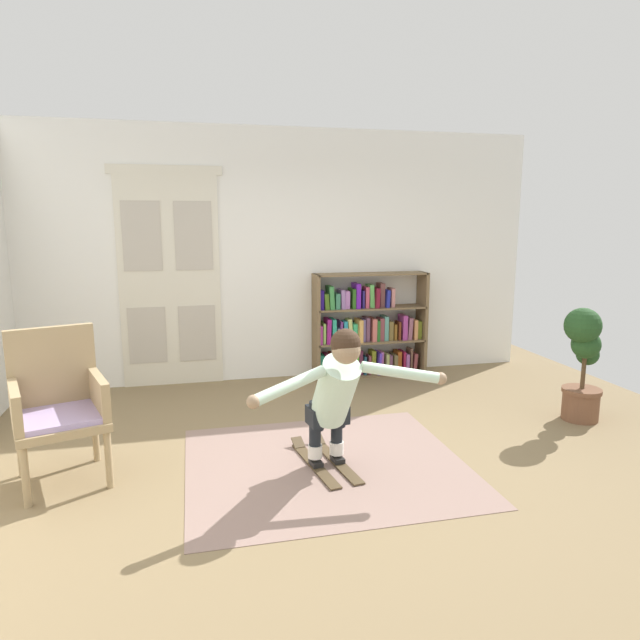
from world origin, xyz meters
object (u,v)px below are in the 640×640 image
at_px(wicker_chair, 58,402).
at_px(potted_plant, 583,362).
at_px(bookshelf, 366,330).
at_px(person_skier, 336,389).
at_px(skis_pair, 324,460).

bearing_deg(wicker_chair, potted_plant, 1.93).
relative_size(bookshelf, potted_plant, 1.26).
bearing_deg(wicker_chair, person_skier, -12.16).
height_order(bookshelf, person_skier, bookshelf).
xyz_separation_m(wicker_chair, person_skier, (1.96, -0.42, 0.09)).
distance_m(bookshelf, skis_pair, 2.60).
bearing_deg(bookshelf, potted_plant, -52.92).
bearing_deg(potted_plant, skis_pair, -172.18).
height_order(skis_pair, person_skier, person_skier).
bearing_deg(bookshelf, skis_pair, -115.15).
bearing_deg(skis_pair, person_skier, -81.34).
distance_m(skis_pair, person_skier, 0.68).
xyz_separation_m(potted_plant, person_skier, (-2.52, -0.57, 0.09)).
height_order(wicker_chair, potted_plant, wicker_chair).
distance_m(bookshelf, potted_plant, 2.44).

